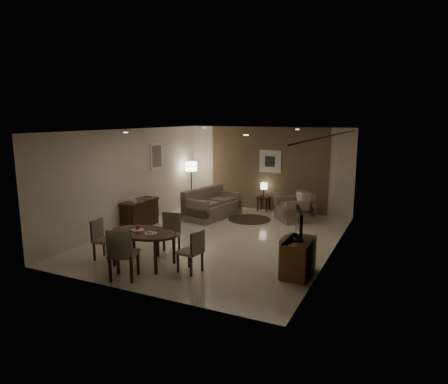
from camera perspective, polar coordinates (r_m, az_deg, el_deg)
The scene contains 31 objects.
room_shell at distance 10.20m, azimuth 0.48°, elevation 1.29°, with size 5.50×7.00×2.70m.
taupe_accent at distance 13.03m, azimuth 6.20°, elevation 3.30°, with size 3.96×0.03×2.70m, color brown.
curtain_wall at distance 9.03m, azimuth 15.00°, elevation -0.52°, with size 0.08×6.70×2.58m, color beige, non-canonical shape.
curtain_rod at distance 8.87m, azimuth 15.41°, elevation 7.87°, with size 0.03×0.03×6.80m, color black.
art_back_frame at distance 12.95m, azimuth 6.61°, elevation 4.36°, with size 0.72×0.03×0.72m, color silver.
art_back_canvas at distance 12.93m, azimuth 6.59°, elevation 4.35°, with size 0.34×0.01×0.34m, color #1C3428.
art_left_frame at distance 12.18m, azimuth -9.64°, elevation 5.06°, with size 0.03×0.60×0.80m, color silver.
art_left_canvas at distance 12.17m, azimuth -9.58°, elevation 5.06°, with size 0.01×0.46×0.64m, color gray.
downlight_nl at distance 8.93m, azimuth -13.88°, elevation 8.25°, with size 0.10×0.10×0.01m, color white.
downlight_nr at distance 7.49m, azimuth 3.16°, elevation 8.12°, with size 0.10×0.10×0.01m, color white.
downlight_fl at distance 11.94m, azimuth -2.82°, elevation 9.11°, with size 0.10×0.10×0.01m, color white.
downlight_fr at distance 10.91m, azimuth 10.42°, elevation 8.79°, with size 0.10×0.10×0.01m, color white.
console_desk at distance 11.33m, azimuth -11.91°, elevation -3.01°, with size 0.48×1.20×0.75m, color #442715, non-canonical shape.
telephone at distance 11.01m, azimuth -12.94°, elevation -1.19°, with size 0.20×0.14×0.09m, color white, non-canonical shape.
tv_cabinet at distance 7.92m, azimuth 10.62°, elevation -9.19°, with size 0.48×0.90×0.70m, color brown, non-canonical shape.
flat_tv at distance 7.73m, azimuth 10.65°, elevation -4.49°, with size 0.06×0.88×0.60m, color black, non-canonical shape.
dining_table at distance 8.46m, azimuth -11.36°, elevation -7.90°, with size 1.50×0.94×0.70m, color #442715, non-canonical shape.
chair_near at distance 7.80m, azimuth -14.12°, elevation -8.46°, with size 0.49×0.49×1.01m, color gray, non-canonical shape.
chair_far at distance 8.96m, azimuth -7.93°, elevation -6.04°, with size 0.44×0.44×0.91m, color gray, non-canonical shape.
chair_left at distance 8.95m, azimuth -16.58°, elevation -6.58°, with size 0.42×0.42×0.86m, color gray, non-canonical shape.
chair_right at distance 7.93m, azimuth -4.89°, elevation -8.42°, with size 0.41×0.41×0.85m, color gray, non-canonical shape.
plate_a at distance 8.50m, azimuth -12.23°, elevation -5.31°, with size 0.26×0.26×0.02m, color white.
plate_b at distance 8.19m, azimuth -10.42°, elevation -5.86°, with size 0.26×0.26×0.02m, color white.
fruit_apple at distance 8.48m, azimuth -12.24°, elevation -4.97°, with size 0.09×0.09×0.09m, color red.
napkin at distance 8.18m, azimuth -10.43°, elevation -5.70°, with size 0.12×0.08×0.03m, color white.
round_rug at distance 11.95m, azimuth 3.66°, elevation -3.91°, with size 1.26×1.26×0.01m, color #392F1F.
sofa at distance 12.11m, azimuth -1.69°, elevation -1.61°, with size 0.92×1.85×0.87m, color gray, non-canonical shape.
armchair at distance 11.91m, azimuth 10.01°, elevation -2.05°, with size 0.95×0.90×0.84m, color gray, non-canonical shape.
side_table at distance 13.01m, azimuth 5.68°, elevation -1.67°, with size 0.37×0.37×0.47m, color black, non-canonical shape.
table_lamp at distance 12.92m, azimuth 5.72°, elevation 0.44°, with size 0.22×0.22×0.50m, color #FFEAC1, non-canonical shape.
floor_lamp at distance 13.46m, azimuth -4.67°, elevation 1.06°, with size 0.39×0.39×1.53m, color #FFE5B7, non-canonical shape.
Camera 1 is at (4.23, -8.73, 3.03)m, focal length 32.00 mm.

